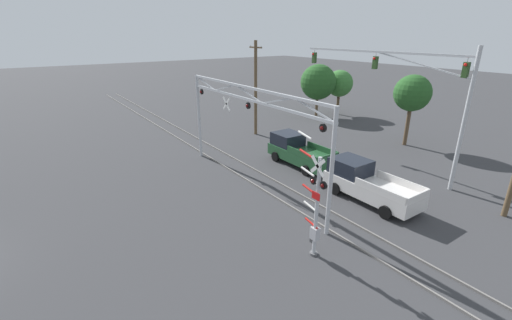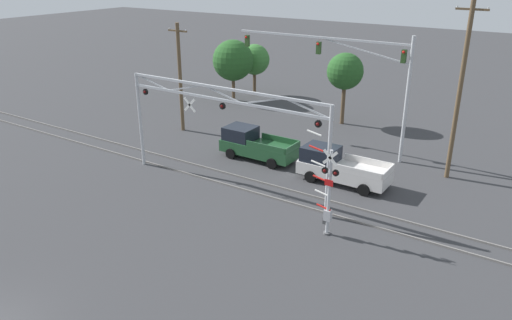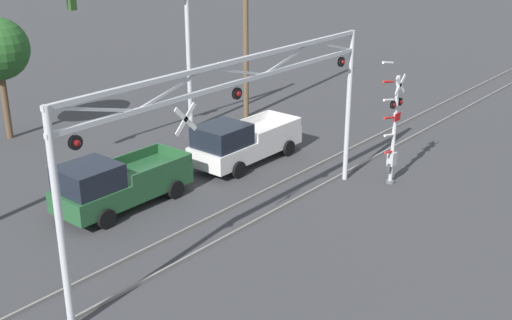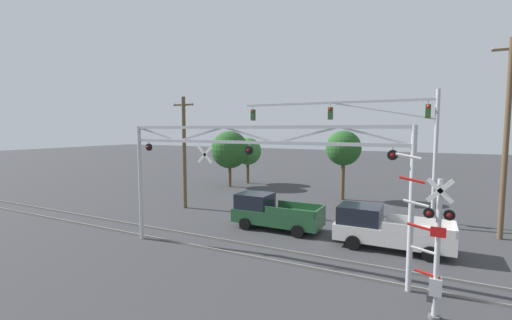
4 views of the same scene
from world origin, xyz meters
name	(u,v)px [view 4 (image 4 of 4)]	position (x,y,z in m)	size (l,w,h in m)	color
rail_track_near	(252,256)	(0.00, 15.58, 0.05)	(80.00, 0.08, 0.10)	gray
rail_track_far	(265,247)	(0.00, 17.01, 0.05)	(80.00, 0.08, 0.10)	gray
crossing_gantry	(249,161)	(-0.02, 15.29, 4.59)	(13.67, 0.26, 6.17)	#B7BABF
crossing_signal_mast	(434,252)	(7.50, 13.64, 2.17)	(1.76, 0.35, 5.27)	#B7BABF
traffic_signal_span	(380,131)	(4.33, 25.12, 5.89)	(13.10, 0.39, 8.41)	#B7BABF
pickup_truck_lead	(272,212)	(-1.15, 20.32, 0.98)	(5.36, 2.26, 2.06)	#23512D
pickup_truck_following	(384,229)	(5.34, 19.81, 0.98)	(5.58, 2.26, 2.06)	silver
utility_pole_left	(184,151)	(-9.34, 22.27, 4.36)	(1.80, 0.28, 8.43)	brown
utility_pole_right	(506,138)	(10.84, 24.21, 5.56)	(1.80, 0.28, 10.81)	brown
background_tree_beyond_span	(230,150)	(-11.35, 32.09, 3.88)	(3.89, 3.89, 5.84)	brown
background_tree_far_left_verge	(343,148)	(0.68, 30.89, 4.39)	(2.97, 2.97, 5.91)	brown
background_tree_far_right_verge	(248,151)	(-10.79, 34.97, 3.56)	(3.01, 3.01, 5.09)	brown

